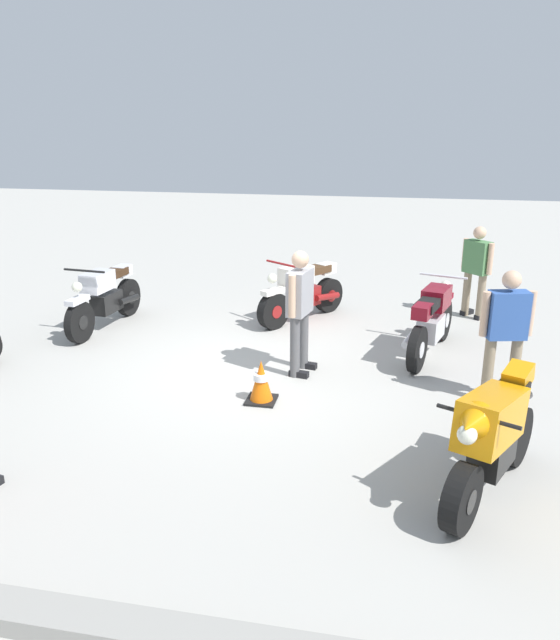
% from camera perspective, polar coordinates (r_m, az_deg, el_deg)
% --- Properties ---
extents(ground_plane, '(40.00, 40.00, 0.00)m').
position_cam_1_polar(ground_plane, '(8.47, -2.82, -4.69)').
color(ground_plane, '#ADAAA3').
extents(curb_edge, '(14.00, 0.30, 0.15)m').
position_cam_1_polar(curb_edge, '(4.77, -17.60, -25.11)').
color(curb_edge, gray).
rests_on(curb_edge, ground).
extents(motorcycle_cream_vintage, '(1.23, 1.70, 1.07)m').
position_cam_1_polar(motorcycle_cream_vintage, '(10.44, 2.12, 2.60)').
color(motorcycle_cream_vintage, black).
rests_on(motorcycle_cream_vintage, ground).
extents(motorcycle_silver_cruiser, '(0.70, 2.09, 1.09)m').
position_cam_1_polar(motorcycle_silver_cruiser, '(10.42, -15.83, 2.07)').
color(motorcycle_silver_cruiser, black).
rests_on(motorcycle_silver_cruiser, ground).
extents(motorcycle_orange_sportbike, '(1.05, 1.84, 1.14)m').
position_cam_1_polar(motorcycle_orange_sportbike, '(5.91, 18.99, -10.01)').
color(motorcycle_orange_sportbike, black).
rests_on(motorcycle_orange_sportbike, ground).
extents(motorcycle_maroon_cruiser, '(0.90, 2.04, 1.09)m').
position_cam_1_polar(motorcycle_maroon_cruiser, '(9.11, 13.81, -0.05)').
color(motorcycle_maroon_cruiser, black).
rests_on(motorcycle_maroon_cruiser, ground).
extents(person_in_blue_shirt, '(0.64, 0.39, 1.62)m').
position_cam_1_polar(person_in_blue_shirt, '(7.74, 20.13, -0.79)').
color(person_in_blue_shirt, gray).
rests_on(person_in_blue_shirt, ground).
extents(person_in_green_shirt, '(0.53, 0.53, 1.58)m').
position_cam_1_polar(person_in_green_shirt, '(10.98, 17.66, 4.65)').
color(person_in_green_shirt, gray).
rests_on(person_in_green_shirt, ground).
extents(person_in_gray_shirt, '(0.38, 0.65, 1.67)m').
position_cam_1_polar(person_in_gray_shirt, '(8.11, 1.84, 1.41)').
color(person_in_gray_shirt, '#59595B').
rests_on(person_in_gray_shirt, ground).
extents(traffic_cone, '(0.36, 0.36, 0.53)m').
position_cam_1_polar(traffic_cone, '(7.49, -1.75, -5.68)').
color(traffic_cone, black).
rests_on(traffic_cone, ground).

